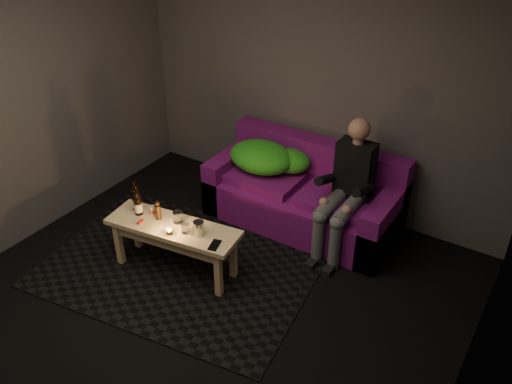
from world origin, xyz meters
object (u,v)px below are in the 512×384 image
Objects in this scene: sofa at (305,196)px; beer_bottle_a at (136,199)px; coffee_table at (174,234)px; beer_bottle_b at (138,204)px; steel_cup at (199,228)px; person at (347,186)px.

beer_bottle_a is at bearing -128.60° from sofa.
sofa reaches higher than coffee_table.
sofa reaches higher than beer_bottle_b.
steel_cup is at bearing -0.19° from beer_bottle_a.
coffee_table is 0.41m from beer_bottle_b.
person reaches higher than beer_bottle_b.
beer_bottle_b is (-0.95, -1.32, 0.30)m from sofa.
sofa is at bearing 75.96° from steel_cup.
beer_bottle_b is 0.64m from steel_cup.
beer_bottle_a is 2.31× the size of steel_cup.
person is at bearing 54.21° from steel_cup.
sofa is 1.66m from beer_bottle_b.
beer_bottle_a reaches higher than steel_cup.
coffee_table is (-0.59, -1.30, 0.11)m from sofa.
beer_bottle_a is (-1.51, -1.12, -0.05)m from person.
beer_bottle_a is (-1.02, -1.28, 0.30)m from sofa.
coffee_table is (-1.08, -1.15, -0.25)m from person.
sofa is 1.43m from coffee_table.
sofa is 0.63m from person.
sofa is at bearing 162.86° from person.
beer_bottle_b is (0.07, -0.05, -0.00)m from beer_bottle_a.
person is at bearing 38.99° from beer_bottle_b.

